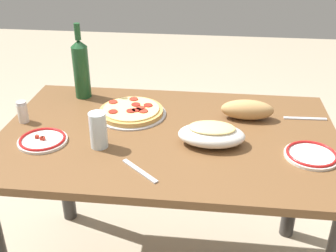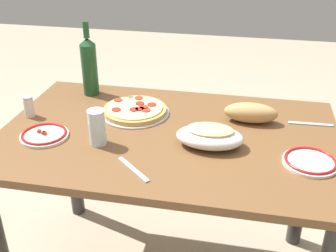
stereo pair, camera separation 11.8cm
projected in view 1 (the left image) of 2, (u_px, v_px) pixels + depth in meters
dining_table at (168, 162)px, 1.64m from camera, size 1.27×0.81×0.75m
pepperoni_pizza at (131, 112)px, 1.71m from camera, size 0.28×0.28×0.03m
baked_pasta_dish at (212, 134)px, 1.49m from camera, size 0.24×0.15×0.08m
wine_bottle at (81, 68)px, 1.81m from camera, size 0.07×0.07×0.33m
water_glass at (98, 130)px, 1.46m from camera, size 0.06×0.06×0.13m
side_plate_near at (311, 155)px, 1.43m from camera, size 0.18×0.18×0.02m
side_plate_far at (43, 140)px, 1.51m from camera, size 0.18×0.18×0.02m
bread_loaf at (247, 110)px, 1.67m from camera, size 0.21×0.09×0.08m
spice_shaker at (23, 112)px, 1.64m from camera, size 0.04×0.04×0.09m
fork_left at (305, 118)px, 1.68m from camera, size 0.17×0.02×0.00m
fork_right at (140, 171)px, 1.35m from camera, size 0.14×0.13×0.00m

